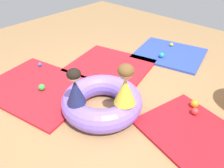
% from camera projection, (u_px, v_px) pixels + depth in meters
% --- Properties ---
extents(ground_plane, '(8.00, 8.00, 0.00)m').
position_uv_depth(ground_plane, '(104.00, 105.00, 3.21)').
color(ground_plane, '#9E7549').
extents(gym_mat_center_rear, '(1.46, 1.36, 0.04)m').
position_uv_depth(gym_mat_center_rear, '(170.00, 54.00, 4.50)').
color(gym_mat_center_rear, '#2D47B7').
rests_on(gym_mat_center_rear, ground).
extents(gym_mat_front, '(1.85, 1.55, 0.04)m').
position_uv_depth(gym_mat_front, '(39.00, 88.00, 3.53)').
color(gym_mat_front, red).
rests_on(gym_mat_front, ground).
extents(gym_mat_far_right, '(1.40, 1.25, 0.04)m').
position_uv_depth(gym_mat_far_right, '(194.00, 134.00, 2.74)').
color(gym_mat_far_right, '#B21923').
rests_on(gym_mat_far_right, ground).
extents(gym_mat_far_left, '(1.58, 1.46, 0.04)m').
position_uv_depth(gym_mat_far_left, '(110.00, 66.00, 4.10)').
color(gym_mat_far_left, red).
rests_on(gym_mat_far_left, ground).
extents(inflatable_cushion, '(1.08, 1.08, 0.30)m').
position_uv_depth(inflatable_cushion, '(102.00, 101.00, 3.05)').
color(inflatable_cushion, '#8466E0').
rests_on(inflatable_cushion, ground).
extents(child_in_navy, '(0.33, 0.33, 0.47)m').
position_uv_depth(child_in_navy, '(75.00, 87.00, 2.67)').
color(child_in_navy, navy).
rests_on(child_in_navy, inflatable_cushion).
extents(child_in_yellow, '(0.38, 0.38, 0.53)m').
position_uv_depth(child_in_yellow, '(125.00, 85.00, 2.64)').
color(child_in_yellow, yellow).
rests_on(child_in_yellow, inflatable_cushion).
extents(play_ball_green, '(0.10, 0.10, 0.10)m').
position_uv_depth(play_ball_green, '(42.00, 87.00, 3.42)').
color(play_ball_green, green).
rests_on(play_ball_green, gym_mat_front).
extents(play_ball_red, '(0.10, 0.10, 0.10)m').
position_uv_depth(play_ball_red, '(195.00, 111.00, 2.98)').
color(play_ball_red, red).
rests_on(play_ball_red, gym_mat_far_right).
extents(play_ball_teal, '(0.10, 0.10, 0.10)m').
position_uv_depth(play_ball_teal, '(162.00, 55.00, 4.30)').
color(play_ball_teal, teal).
rests_on(play_ball_teal, gym_mat_center_rear).
extents(play_ball_blue, '(0.07, 0.07, 0.07)m').
position_uv_depth(play_ball_blue, '(40.00, 65.00, 4.03)').
color(play_ball_blue, blue).
rests_on(play_ball_blue, gym_mat_front).
extents(play_ball_yellow, '(0.07, 0.07, 0.07)m').
position_uv_depth(play_ball_yellow, '(171.00, 45.00, 4.73)').
color(play_ball_yellow, yellow).
rests_on(play_ball_yellow, gym_mat_center_rear).
extents(play_ball_orange, '(0.11, 0.11, 0.11)m').
position_uv_depth(play_ball_orange, '(195.00, 104.00, 3.09)').
color(play_ball_orange, orange).
rests_on(play_ball_orange, gym_mat_far_right).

